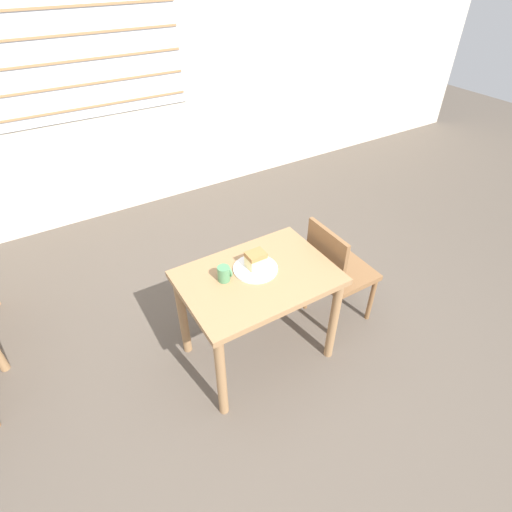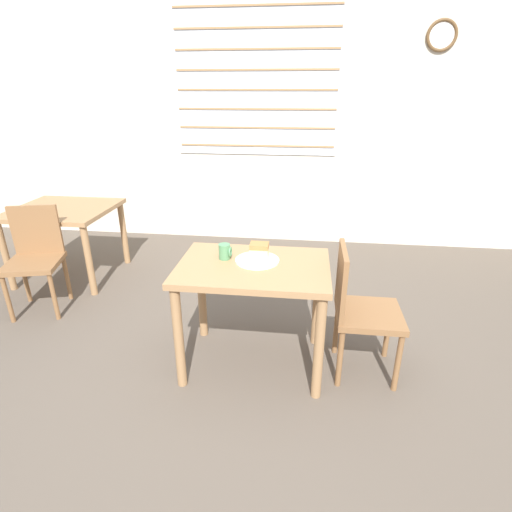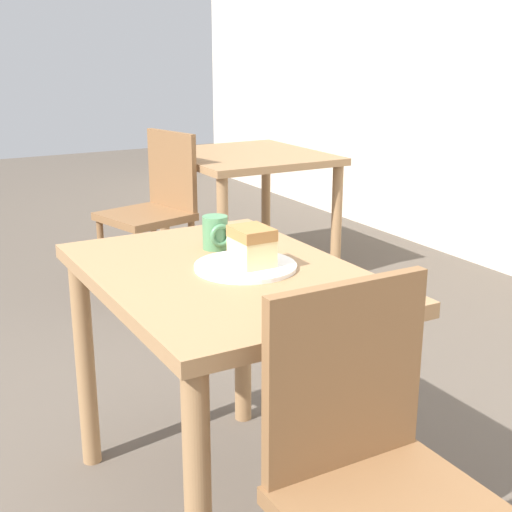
% 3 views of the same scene
% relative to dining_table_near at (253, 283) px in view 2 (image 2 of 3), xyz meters
% --- Properties ---
extents(ground_plane, '(14.00, 14.00, 0.00)m').
position_rel_dining_table_near_xyz_m(ground_plane, '(-0.05, -0.56, -0.61)').
color(ground_plane, brown).
extents(wall_back, '(10.00, 0.09, 2.80)m').
position_rel_dining_table_near_xyz_m(wall_back, '(-0.05, 2.47, 0.80)').
color(wall_back, beige).
rests_on(wall_back, ground_plane).
extents(dining_table_near, '(0.94, 0.67, 0.74)m').
position_rel_dining_table_near_xyz_m(dining_table_near, '(0.00, 0.00, 0.00)').
color(dining_table_near, '#9E754C').
rests_on(dining_table_near, ground_plane).
extents(dining_table_far, '(0.90, 0.83, 0.70)m').
position_rel_dining_table_near_xyz_m(dining_table_far, '(-1.98, 1.15, -0.01)').
color(dining_table_far, '#9E754C').
rests_on(dining_table_far, ground_plane).
extents(chair_near_window, '(0.41, 0.41, 0.86)m').
position_rel_dining_table_near_xyz_m(chair_near_window, '(0.67, 0.01, -0.14)').
color(chair_near_window, brown).
rests_on(chair_near_window, ground_plane).
extents(chair_far_corner, '(0.50, 0.50, 0.86)m').
position_rel_dining_table_near_xyz_m(chair_far_corner, '(-1.89, 0.54, -0.14)').
color(chair_far_corner, brown).
rests_on(chair_far_corner, ground_plane).
extents(plate, '(0.28, 0.28, 0.01)m').
position_rel_dining_table_near_xyz_m(plate, '(0.02, 0.06, 0.13)').
color(plate, white).
rests_on(plate, dining_table_near).
extents(cake_slice, '(0.12, 0.09, 0.10)m').
position_rel_dining_table_near_xyz_m(cake_slice, '(0.03, 0.07, 0.19)').
color(cake_slice, beige).
rests_on(cake_slice, plate).
extents(coffee_mug, '(0.08, 0.08, 0.10)m').
position_rel_dining_table_near_xyz_m(coffee_mug, '(-0.19, 0.07, 0.17)').
color(coffee_mug, '#4C8456').
rests_on(coffee_mug, dining_table_near).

